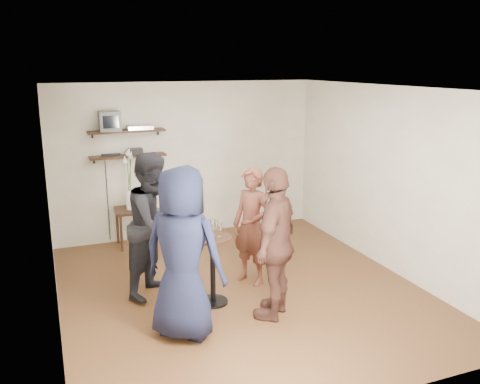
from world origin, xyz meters
The scene contains 18 objects.
room centered at (0.00, 0.00, 1.30)m, with size 4.58×5.08×2.68m.
shelf_upper centered at (-1.00, 2.38, 1.85)m, with size 1.20×0.25×0.04m, color black.
shelf_lower centered at (-1.00, 2.38, 1.45)m, with size 1.20×0.25×0.04m, color black.
crt_monitor centered at (-1.25, 2.38, 2.02)m, with size 0.32×0.30×0.30m, color #59595B.
dvd_deck centered at (-0.79, 2.38, 1.90)m, with size 0.40×0.24×0.06m, color silver.
radio centered at (-0.88, 2.38, 1.52)m, with size 0.22×0.10×0.10m, color black.
power_strip centered at (-1.26, 2.42, 1.48)m, with size 0.30×0.05×0.03m, color black.
side_table centered at (-1.02, 2.20, 0.52)m, with size 0.56×0.56×0.62m.
vase_lilies centered at (-1.02, 2.20, 0.94)m, with size 0.20×0.20×1.01m.
drinks_table centered at (-0.45, -0.21, 0.56)m, with size 0.48×0.48×0.87m.
wine_glass_fl centered at (-0.53, -0.23, 1.00)m, with size 0.06×0.06×0.19m.
wine_glass_fr centered at (-0.37, -0.25, 1.00)m, with size 0.06×0.06×0.19m.
wine_glass_bl centered at (-0.48, -0.15, 1.00)m, with size 0.06×0.06×0.19m.
wine_glass_br centered at (-0.44, -0.20, 1.01)m, with size 0.07×0.07×0.21m.
person_plaid centered at (0.24, 0.20, 0.79)m, with size 0.58×0.38×1.58m, color #B2142F.
person_dark centered at (-1.03, 0.35, 0.92)m, with size 0.89×0.70×1.84m, color black.
person_navy centered at (-0.98, -0.82, 0.94)m, with size 0.92×0.60×1.88m, color black.
person_brown centered at (0.13, -0.77, 0.89)m, with size 1.05×0.44×1.79m, color #47271E.
Camera 1 is at (-2.25, -5.71, 2.89)m, focal length 38.00 mm.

